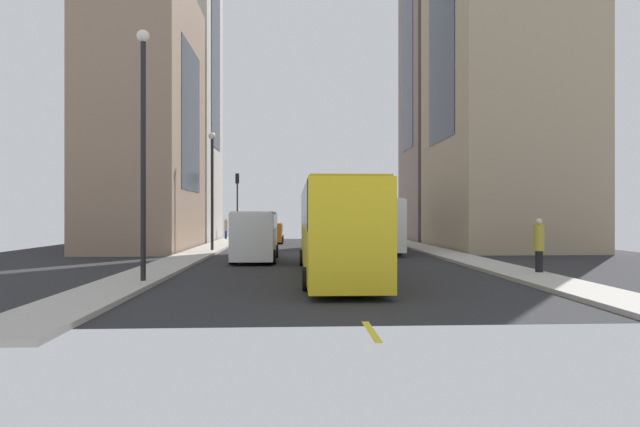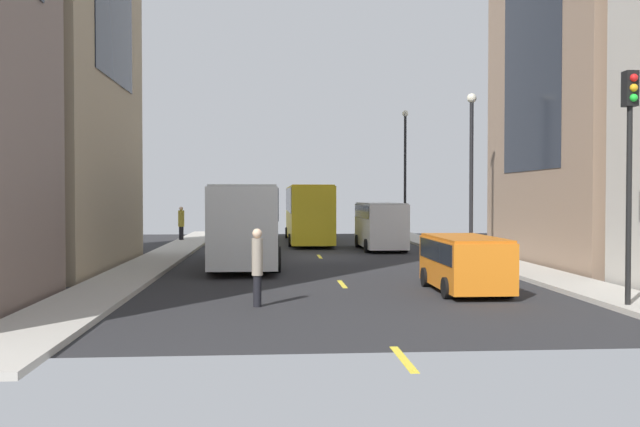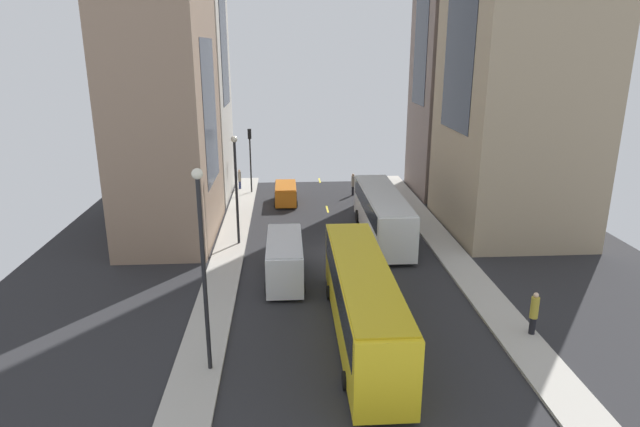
{
  "view_description": "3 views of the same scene",
  "coord_description": "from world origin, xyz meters",
  "px_view_note": "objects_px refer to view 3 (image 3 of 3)",
  "views": [
    {
      "loc": [
        1.61,
        32.04,
        2.47
      ],
      "look_at": [
        0.15,
        1.94,
        2.48
      ],
      "focal_mm": 29.84,
      "sensor_mm": 36.0,
      "label": 1
    },
    {
      "loc": [
        -2.37,
        -32.99,
        2.91
      ],
      "look_at": [
        0.31,
        4.05,
        2.0
      ],
      "focal_mm": 38.34,
      "sensor_mm": 36.0,
      "label": 2
    },
    {
      "loc": [
        3.46,
        33.84,
        13.25
      ],
      "look_at": [
        1.27,
        -0.46,
        2.71
      ],
      "focal_mm": 30.51,
      "sensor_mm": 36.0,
      "label": 3
    }
  ],
  "objects_px": {
    "streetcar_yellow": "(362,296)",
    "pedestrian_crossing_near": "(534,312)",
    "city_bus_white": "(382,211)",
    "traffic_light_near_corner": "(250,149)",
    "pedestrian_waiting_curb": "(240,179)",
    "pedestrian_walking_far": "(353,183)",
    "car_orange_0": "(286,192)",
    "delivery_van_white": "(285,257)"
  },
  "relations": [
    {
      "from": "city_bus_white",
      "to": "pedestrian_crossing_near",
      "type": "distance_m",
      "value": 15.27
    },
    {
      "from": "pedestrian_waiting_curb",
      "to": "streetcar_yellow",
      "type": "bearing_deg",
      "value": -118.71
    },
    {
      "from": "streetcar_yellow",
      "to": "pedestrian_walking_far",
      "type": "xyz_separation_m",
      "value": [
        -2.73,
        -25.81,
        -0.98
      ]
    },
    {
      "from": "city_bus_white",
      "to": "traffic_light_near_corner",
      "type": "height_order",
      "value": "traffic_light_near_corner"
    },
    {
      "from": "pedestrian_crossing_near",
      "to": "delivery_van_white",
      "type": "bearing_deg",
      "value": -6.93
    },
    {
      "from": "streetcar_yellow",
      "to": "pedestrian_crossing_near",
      "type": "distance_m",
      "value": 8.18
    },
    {
      "from": "pedestrian_walking_far",
      "to": "traffic_light_near_corner",
      "type": "xyz_separation_m",
      "value": [
        9.47,
        -1.29,
        3.14
      ]
    },
    {
      "from": "streetcar_yellow",
      "to": "pedestrian_crossing_near",
      "type": "height_order",
      "value": "streetcar_yellow"
    },
    {
      "from": "traffic_light_near_corner",
      "to": "car_orange_0",
      "type": "bearing_deg",
      "value": 131.51
    },
    {
      "from": "streetcar_yellow",
      "to": "pedestrian_crossing_near",
      "type": "xyz_separation_m",
      "value": [
        -8.12,
        0.52,
        -0.85
      ]
    },
    {
      "from": "pedestrian_waiting_curb",
      "to": "pedestrian_walking_far",
      "type": "bearing_deg",
      "value": -57.93
    },
    {
      "from": "pedestrian_walking_far",
      "to": "pedestrian_crossing_near",
      "type": "height_order",
      "value": "pedestrian_crossing_near"
    },
    {
      "from": "car_orange_0",
      "to": "delivery_van_white",
      "type": "bearing_deg",
      "value": 89.63
    },
    {
      "from": "city_bus_white",
      "to": "delivery_van_white",
      "type": "relative_size",
      "value": 1.91
    },
    {
      "from": "streetcar_yellow",
      "to": "car_orange_0",
      "type": "distance_m",
      "value": 23.75
    },
    {
      "from": "delivery_van_white",
      "to": "traffic_light_near_corner",
      "type": "distance_m",
      "value": 20.76
    },
    {
      "from": "car_orange_0",
      "to": "pedestrian_walking_far",
      "type": "bearing_deg",
      "value": -159.42
    },
    {
      "from": "city_bus_white",
      "to": "pedestrian_crossing_near",
      "type": "bearing_deg",
      "value": 108.07
    },
    {
      "from": "city_bus_white",
      "to": "traffic_light_near_corner",
      "type": "xyz_separation_m",
      "value": [
        10.13,
        -13.11,
        2.27
      ]
    },
    {
      "from": "pedestrian_crossing_near",
      "to": "traffic_light_near_corner",
      "type": "relative_size",
      "value": 0.36
    },
    {
      "from": "pedestrian_walking_far",
      "to": "delivery_van_white",
      "type": "bearing_deg",
      "value": -114.01
    },
    {
      "from": "streetcar_yellow",
      "to": "delivery_van_white",
      "type": "relative_size",
      "value": 2.17
    },
    {
      "from": "pedestrian_crossing_near",
      "to": "pedestrian_waiting_curb",
      "type": "bearing_deg",
      "value": -36.13
    },
    {
      "from": "car_orange_0",
      "to": "pedestrian_crossing_near",
      "type": "bearing_deg",
      "value": 115.9
    },
    {
      "from": "streetcar_yellow",
      "to": "pedestrian_walking_far",
      "type": "bearing_deg",
      "value": -96.04
    },
    {
      "from": "streetcar_yellow",
      "to": "city_bus_white",
      "type": "bearing_deg",
      "value": -103.62
    },
    {
      "from": "pedestrian_waiting_curb",
      "to": "traffic_light_near_corner",
      "type": "relative_size",
      "value": 0.32
    },
    {
      "from": "delivery_van_white",
      "to": "pedestrian_walking_far",
      "type": "distance_m",
      "value": 20.09
    },
    {
      "from": "traffic_light_near_corner",
      "to": "city_bus_white",
      "type": "bearing_deg",
      "value": 127.69
    },
    {
      "from": "delivery_van_white",
      "to": "pedestrian_walking_far",
      "type": "height_order",
      "value": "delivery_van_white"
    },
    {
      "from": "traffic_light_near_corner",
      "to": "delivery_van_white",
      "type": "bearing_deg",
      "value": 98.69
    },
    {
      "from": "city_bus_white",
      "to": "pedestrian_walking_far",
      "type": "distance_m",
      "value": 11.88
    },
    {
      "from": "delivery_van_white",
      "to": "car_orange_0",
      "type": "bearing_deg",
      "value": -90.37
    },
    {
      "from": "pedestrian_walking_far",
      "to": "pedestrian_waiting_curb",
      "type": "bearing_deg",
      "value": 160.86
    },
    {
      "from": "pedestrian_waiting_curb",
      "to": "pedestrian_crossing_near",
      "type": "distance_m",
      "value": 33.07
    },
    {
      "from": "pedestrian_walking_far",
      "to": "traffic_light_near_corner",
      "type": "relative_size",
      "value": 0.35
    },
    {
      "from": "pedestrian_walking_far",
      "to": "pedestrian_crossing_near",
      "type": "bearing_deg",
      "value": -83.98
    },
    {
      "from": "car_orange_0",
      "to": "pedestrian_waiting_curb",
      "type": "xyz_separation_m",
      "value": [
        4.41,
        -4.93,
        0.15
      ]
    },
    {
      "from": "delivery_van_white",
      "to": "traffic_light_near_corner",
      "type": "relative_size",
      "value": 1.03
    },
    {
      "from": "delivery_van_white",
      "to": "city_bus_white",
      "type": "bearing_deg",
      "value": -134.18
    },
    {
      "from": "delivery_van_white",
      "to": "pedestrian_walking_far",
      "type": "relative_size",
      "value": 2.96
    },
    {
      "from": "pedestrian_waiting_curb",
      "to": "car_orange_0",
      "type": "bearing_deg",
      "value": -92.5
    }
  ]
}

